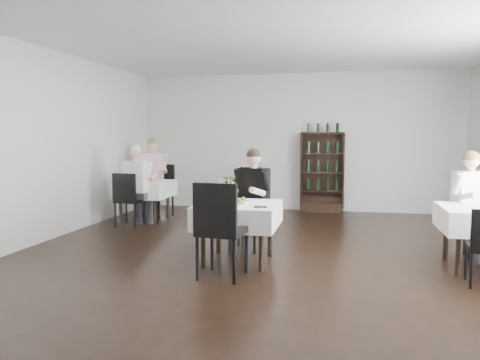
# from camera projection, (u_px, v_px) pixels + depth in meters

# --- Properties ---
(room_shell) EXTENTS (9.00, 9.00, 9.00)m
(room_shell) POSITION_uv_depth(u_px,v_px,m) (261.00, 147.00, 5.91)
(room_shell) COLOR black
(room_shell) RESTS_ON ground
(wine_shelf) EXTENTS (0.90, 0.28, 1.75)m
(wine_shelf) POSITION_uv_depth(u_px,v_px,m) (322.00, 173.00, 10.04)
(wine_shelf) COLOR black
(wine_shelf) RESTS_ON ground
(main_table) EXTENTS (1.03, 1.03, 0.77)m
(main_table) POSITION_uv_depth(u_px,v_px,m) (238.00, 215.00, 6.06)
(main_table) COLOR black
(main_table) RESTS_ON ground
(left_table) EXTENTS (0.98, 0.98, 0.77)m
(left_table) POSITION_uv_depth(u_px,v_px,m) (145.00, 189.00, 8.99)
(left_table) COLOR black
(left_table) RESTS_ON ground
(potted_tree) EXTENTS (1.06, 0.98, 1.00)m
(potted_tree) POSITION_uv_depth(u_px,v_px,m) (243.00, 188.00, 10.27)
(potted_tree) COLOR #316121
(potted_tree) RESTS_ON ground
(main_chair_far) EXTENTS (0.48, 0.49, 0.94)m
(main_chair_far) POSITION_uv_depth(u_px,v_px,m) (248.00, 212.00, 6.79)
(main_chair_far) COLOR black
(main_chair_far) RESTS_ON ground
(main_chair_near) EXTENTS (0.57, 0.57, 1.12)m
(main_chair_near) POSITION_uv_depth(u_px,v_px,m) (220.00, 224.00, 5.32)
(main_chair_near) COLOR black
(main_chair_near) RESTS_ON ground
(left_chair_far) EXTENTS (0.62, 0.62, 1.06)m
(left_chair_far) POSITION_uv_depth(u_px,v_px,m) (161.00, 187.00, 9.54)
(left_chair_far) COLOR black
(left_chair_far) RESTS_ON ground
(left_chair_near) EXTENTS (0.48, 0.48, 0.98)m
(left_chair_near) POSITION_uv_depth(u_px,v_px,m) (128.00, 196.00, 8.41)
(left_chair_near) COLOR black
(left_chair_near) RESTS_ON ground
(diner_main) EXTENTS (0.65, 0.69, 1.47)m
(diner_main) POSITION_uv_depth(u_px,v_px,m) (251.00, 191.00, 6.66)
(diner_main) COLOR #393940
(diner_main) RESTS_ON ground
(diner_left_far) EXTENTS (0.67, 0.72, 1.60)m
(diner_left_far) POSITION_uv_depth(u_px,v_px,m) (153.00, 171.00, 9.54)
(diner_left_far) COLOR #393940
(diner_left_far) RESTS_ON ground
(diner_left_near) EXTENTS (0.56, 0.55, 1.48)m
(diner_left_near) POSITION_uv_depth(u_px,v_px,m) (137.00, 179.00, 8.43)
(diner_left_near) COLOR #393940
(diner_left_near) RESTS_ON ground
(diner_right_far) EXTENTS (0.65, 0.68, 1.45)m
(diner_right_far) POSITION_uv_depth(u_px,v_px,m) (473.00, 196.00, 6.22)
(diner_right_far) COLOR #393940
(diner_right_far) RESTS_ON ground
(plate_far) EXTENTS (0.23, 0.23, 0.07)m
(plate_far) POSITION_uv_depth(u_px,v_px,m) (239.00, 201.00, 6.18)
(plate_far) COLOR white
(plate_far) RESTS_ON main_table
(plate_near) EXTENTS (0.31, 0.31, 0.08)m
(plate_near) POSITION_uv_depth(u_px,v_px,m) (235.00, 204.00, 5.87)
(plate_near) COLOR white
(plate_near) RESTS_ON main_table
(pilsner_dark) EXTENTS (0.07, 0.07, 0.31)m
(pilsner_dark) POSITION_uv_depth(u_px,v_px,m) (220.00, 193.00, 6.05)
(pilsner_dark) COLOR black
(pilsner_dark) RESTS_ON main_table
(pilsner_lager) EXTENTS (0.07, 0.07, 0.30)m
(pilsner_lager) POSITION_uv_depth(u_px,v_px,m) (229.00, 193.00, 6.18)
(pilsner_lager) COLOR gold
(pilsner_lager) RESTS_ON main_table
(coke_bottle) EXTENTS (0.07, 0.07, 0.28)m
(coke_bottle) POSITION_uv_depth(u_px,v_px,m) (233.00, 194.00, 6.11)
(coke_bottle) COLOR silver
(coke_bottle) RESTS_ON main_table
(napkin_cutlery) EXTENTS (0.18, 0.18, 0.02)m
(napkin_cutlery) POSITION_uv_depth(u_px,v_px,m) (261.00, 207.00, 5.73)
(napkin_cutlery) COLOR black
(napkin_cutlery) RESTS_ON main_table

